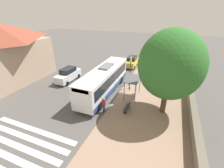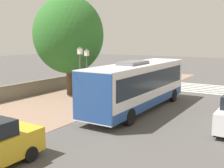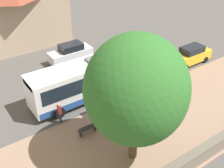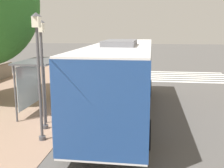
{
  "view_description": "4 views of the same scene",
  "coord_description": "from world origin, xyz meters",
  "views": [
    {
      "loc": [
        -5.47,
        16.53,
        9.9
      ],
      "look_at": [
        0.17,
        2.23,
        2.28
      ],
      "focal_mm": 24.0,
      "sensor_mm": 36.0,
      "label": 1
    },
    {
      "loc": [
        10.5,
        -16.8,
        4.97
      ],
      "look_at": [
        -0.42,
        0.85,
        1.61
      ],
      "focal_mm": 45.0,
      "sensor_mm": 36.0,
      "label": 2
    },
    {
      "loc": [
        -15.76,
        10.83,
        14.14
      ],
      "look_at": [
        -0.86,
        0.51,
        2.56
      ],
      "focal_mm": 45.0,
      "sensor_mm": 36.0,
      "label": 3
    },
    {
      "loc": [
        3.19,
        -11.78,
        3.98
      ],
      "look_at": [
        1.07,
        3.38,
        0.91
      ],
      "focal_mm": 45.0,
      "sensor_mm": 36.0,
      "label": 4
    }
  ],
  "objects": [
    {
      "name": "pedestrian",
      "position": [
        0.16,
        4.61,
        1.08
      ],
      "size": [
        0.34,
        0.24,
        1.81
      ],
      "color": "#2D3347",
      "rests_on": "ground"
    },
    {
      "name": "shade_tree",
      "position": [
        -5.68,
        2.18,
        5.28
      ],
      "size": [
        6.08,
        6.08,
        8.64
      ],
      "color": "brown",
      "rests_on": "ground"
    },
    {
      "name": "stone_wall",
      "position": [
        -8.55,
        0.0,
        0.62
      ],
      "size": [
        0.6,
        20.0,
        1.22
      ],
      "color": "slate",
      "rests_on": "ground"
    },
    {
      "name": "parked_car_far_lane",
      "position": [
        8.58,
        -0.73,
        0.98
      ],
      "size": [
        1.85,
        4.59,
        2.02
      ],
      "color": "silver",
      "rests_on": "ground"
    },
    {
      "name": "ground_plane",
      "position": [
        0.0,
        0.0,
        0.0
      ],
      "size": [
        120.0,
        120.0,
        0.0
      ],
      "primitive_type": "plane",
      "color": "#514F4C",
      "rests_on": "ground"
    },
    {
      "name": "bus",
      "position": [
        1.92,
        0.53,
        1.81
      ],
      "size": [
        2.66,
        11.16,
        3.49
      ],
      "color": "white",
      "rests_on": "ground"
    },
    {
      "name": "bus_shelter",
      "position": [
        -1.95,
        0.37,
        2.08
      ],
      "size": [
        1.61,
        2.89,
        2.53
      ],
      "color": "#515459",
      "rests_on": "ground"
    },
    {
      "name": "parked_car_behind_bus",
      "position": [
        1.16,
        -10.89,
        0.92
      ],
      "size": [
        1.85,
        4.68,
        1.88
      ],
      "color": "gold",
      "rests_on": "ground"
    },
    {
      "name": "street_lamp_near",
      "position": [
        -0.61,
        -2.71,
        2.65
      ],
      "size": [
        0.28,
        0.28,
        4.49
      ],
      "color": "#4C4C51",
      "rests_on": "ground"
    },
    {
      "name": "background_building",
      "position": [
        16.88,
        2.83,
        4.41
      ],
      "size": [
        7.97,
        13.02,
        8.58
      ],
      "color": "tan",
      "rests_on": "ground"
    },
    {
      "name": "bench",
      "position": [
        -2.1,
        3.51,
        0.47
      ],
      "size": [
        0.4,
        1.52,
        0.88
      ],
      "color": "#333338",
      "rests_on": "ground"
    },
    {
      "name": "sidewalk_plaza",
      "position": [
        -4.5,
        0.0,
        0.01
      ],
      "size": [
        9.0,
        44.0,
        0.02
      ],
      "color": "#937560",
      "rests_on": "ground"
    },
    {
      "name": "street_lamp_far",
      "position": [
        -0.94,
        -1.57,
        2.56
      ],
      "size": [
        0.28,
        0.28,
        4.31
      ],
      "color": "#4C4C51",
      "rests_on": "ground"
    }
  ]
}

